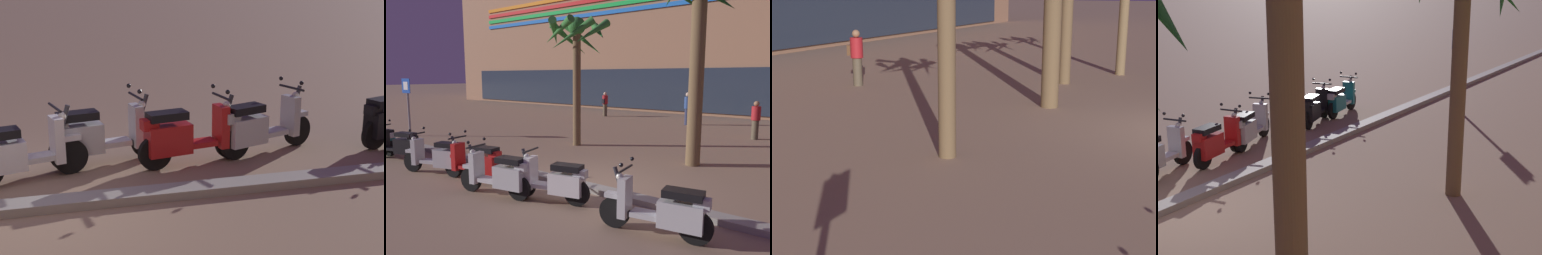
% 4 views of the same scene
% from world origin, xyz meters
% --- Properties ---
extents(pedestrian_window_shopping, '(0.34, 0.45, 1.53)m').
position_xyz_m(pedestrian_window_shopping, '(1.39, 9.18, 0.80)').
color(pedestrian_window_shopping, brown).
rests_on(pedestrian_window_shopping, ground).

